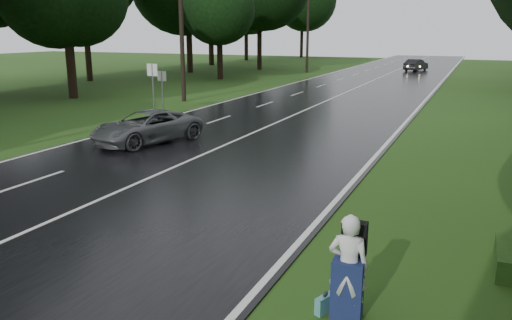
% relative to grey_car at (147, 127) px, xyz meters
% --- Properties ---
extents(ground, '(160.00, 160.00, 0.00)m').
position_rel_grey_car_xyz_m(ground, '(3.09, -7.96, -0.68)').
color(ground, '#254815').
rests_on(ground, ground).
extents(road, '(12.00, 140.00, 0.04)m').
position_rel_grey_car_xyz_m(road, '(3.09, 12.04, -0.66)').
color(road, black).
rests_on(road, ground).
extents(lane_center, '(0.12, 140.00, 0.01)m').
position_rel_grey_car_xyz_m(lane_center, '(3.09, 12.04, -0.63)').
color(lane_center, silver).
rests_on(lane_center, road).
extents(grey_car, '(3.45, 5.03, 1.28)m').
position_rel_grey_car_xyz_m(grey_car, '(0.00, 0.00, 0.00)').
color(grey_car, '#4D5152').
rests_on(grey_car, road).
extents(far_car, '(2.36, 4.16, 1.30)m').
position_rel_grey_car_xyz_m(far_car, '(5.18, 43.89, 0.01)').
color(far_car, black).
rests_on(far_car, road).
extents(hitchhiker, '(0.66, 0.60, 1.73)m').
position_rel_grey_car_xyz_m(hitchhiker, '(10.51, -9.41, 0.12)').
color(hitchhiker, silver).
rests_on(hitchhiker, ground).
extents(suitcase, '(0.26, 0.42, 0.29)m').
position_rel_grey_car_xyz_m(suitcase, '(10.16, -9.42, -0.53)').
color(suitcase, teal).
rests_on(suitcase, ground).
extents(utility_pole_mid, '(1.80, 0.28, 9.35)m').
position_rel_grey_car_xyz_m(utility_pole_mid, '(-5.41, 11.60, -0.68)').
color(utility_pole_mid, black).
rests_on(utility_pole_mid, ground).
extents(utility_pole_far, '(1.80, 0.28, 10.23)m').
position_rel_grey_car_xyz_m(utility_pole_far, '(-5.41, 36.90, -0.68)').
color(utility_pole_far, black).
rests_on(utility_pole_far, ground).
extents(road_sign_a, '(0.65, 0.10, 2.71)m').
position_rel_grey_car_xyz_m(road_sign_a, '(-4.11, 6.41, -0.68)').
color(road_sign_a, white).
rests_on(road_sign_a, ground).
extents(road_sign_b, '(0.54, 0.10, 2.26)m').
position_rel_grey_car_xyz_m(road_sign_b, '(-4.11, 7.29, -0.68)').
color(road_sign_b, white).
rests_on(road_sign_b, ground).
extents(tree_left_d, '(7.97, 7.97, 12.46)m').
position_rel_grey_car_xyz_m(tree_left_d, '(-13.09, 9.94, -0.68)').
color(tree_left_d, black).
rests_on(tree_left_d, ground).
extents(tree_left_e, '(7.46, 7.46, 11.66)m').
position_rel_grey_car_xyz_m(tree_left_e, '(-10.45, 26.25, -0.68)').
color(tree_left_e, black).
rests_on(tree_left_e, ground).
extents(tree_left_f, '(10.93, 10.93, 17.07)m').
position_rel_grey_car_xyz_m(tree_left_f, '(-11.90, 38.92, -0.68)').
color(tree_left_f, black).
rests_on(tree_left_f, ground).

